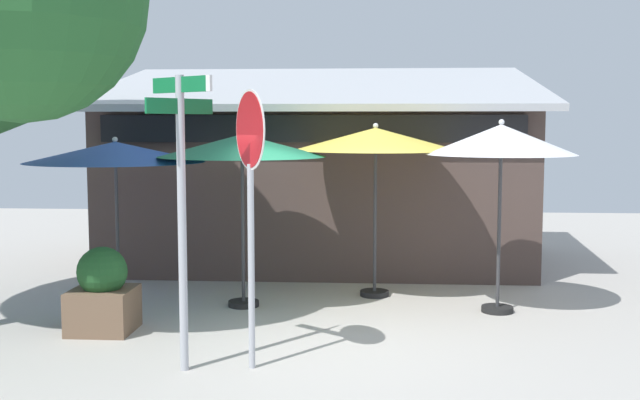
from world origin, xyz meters
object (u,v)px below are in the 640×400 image
Objects in this scene: street_sign_post at (182,193)px; patio_umbrella_mustard_right at (376,140)px; stop_sign at (250,172)px; patio_umbrella_royal_blue_left at (115,153)px; patio_umbrella_ivory_far_right at (501,141)px; sidewalk_planter at (103,293)px; patio_umbrella_forest_green_center at (242,147)px.

street_sign_post is 4.25m from patio_umbrella_mustard_right.
patio_umbrella_royal_blue_left is at bearing 129.48° from stop_sign.
stop_sign is at bearing -138.33° from patio_umbrella_ivory_far_right.
stop_sign is (0.71, 0.12, 0.21)m from street_sign_post.
patio_umbrella_ivory_far_right reaches higher than patio_umbrella_royal_blue_left.
patio_umbrella_mustard_right is (2.02, 3.71, 0.47)m from street_sign_post.
patio_umbrella_ivory_far_right is at bearing 37.03° from street_sign_post.
street_sign_post is 1.19× the size of patio_umbrella_mustard_right.
street_sign_post is 0.75m from stop_sign.
patio_umbrella_royal_blue_left reaches higher than sidewalk_planter.
stop_sign reaches higher than patio_umbrella_mustard_right.
stop_sign reaches higher than patio_umbrella_forest_green_center.
street_sign_post is at bearing -142.97° from patio_umbrella_ivory_far_right.
patio_umbrella_royal_blue_left is 2.41× the size of sidewalk_planter.
patio_umbrella_forest_green_center is 3.59m from patio_umbrella_ivory_far_right.
patio_umbrella_mustard_right is at bearing 9.02° from patio_umbrella_royal_blue_left.
stop_sign reaches higher than sidewalk_planter.
sidewalk_planter is (-1.40, 1.44, -1.41)m from street_sign_post.
patio_umbrella_mustard_right is (1.88, 0.81, 0.08)m from patio_umbrella_forest_green_center.
street_sign_post is 2.88× the size of sidewalk_planter.
patio_umbrella_mustard_right is at bearing 69.87° from stop_sign.
street_sign_post is 3.59m from patio_umbrella_royal_blue_left.
patio_umbrella_mustard_right is 2.43× the size of sidewalk_planter.
patio_umbrella_ivory_far_right is at bearing 41.67° from stop_sign.
patio_umbrella_royal_blue_left is 5.50m from patio_umbrella_ivory_far_right.
patio_umbrella_forest_green_center is (1.90, -0.21, 0.10)m from patio_umbrella_royal_blue_left.
stop_sign is 2.75× the size of sidewalk_planter.
patio_umbrella_mustard_right is 1.93m from patio_umbrella_ivory_far_right.
patio_umbrella_forest_green_center is at bearing 43.61° from sidewalk_planter.
street_sign_post reaches higher than patio_umbrella_ivory_far_right.
street_sign_post is 2.94m from patio_umbrella_forest_green_center.
patio_umbrella_royal_blue_left is at bearing -170.98° from patio_umbrella_mustard_right.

